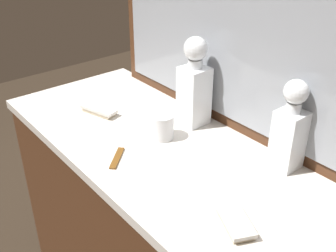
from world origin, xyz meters
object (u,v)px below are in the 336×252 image
at_px(crystal_tumbler_front, 162,128).
at_px(silver_brush_rear, 235,221).
at_px(crystal_decanter_left, 194,90).
at_px(silver_brush_far_left, 99,110).
at_px(tortoiseshell_comb, 117,158).
at_px(crystal_decanter_right, 289,134).

bearing_deg(crystal_tumbler_front, silver_brush_rear, -15.57).
height_order(crystal_decanter_left, silver_brush_far_left, crystal_decanter_left).
relative_size(silver_brush_far_left, tortoiseshell_comb, 1.56).
bearing_deg(silver_brush_far_left, crystal_tumbler_front, 14.68).
relative_size(crystal_decanter_right, silver_brush_far_left, 1.83).
relative_size(crystal_decanter_left, silver_brush_far_left, 2.06).
bearing_deg(crystal_decanter_right, silver_brush_far_left, -158.47).
xyz_separation_m(crystal_decanter_left, tortoiseshell_comb, (0.03, -0.34, -0.12)).
height_order(crystal_tumbler_front, silver_brush_far_left, crystal_tumbler_front).
distance_m(crystal_tumbler_front, silver_brush_far_left, 0.29).
relative_size(crystal_decanter_left, crystal_tumbler_front, 3.72).
distance_m(crystal_decanter_right, silver_brush_far_left, 0.70).
bearing_deg(silver_brush_far_left, tortoiseshell_comb, -20.93).
height_order(crystal_decanter_right, silver_brush_far_left, crystal_decanter_right).
xyz_separation_m(crystal_decanter_left, silver_brush_far_left, (-0.27, -0.23, -0.11)).
relative_size(crystal_decanter_left, crystal_decanter_right, 1.13).
height_order(crystal_decanter_right, crystal_tumbler_front, crystal_decanter_right).
bearing_deg(silver_brush_far_left, silver_brush_rear, -3.83).
distance_m(crystal_decanter_right, silver_brush_rear, 0.33).
bearing_deg(tortoiseshell_comb, crystal_tumbler_front, 93.94).
distance_m(crystal_decanter_left, crystal_decanter_right, 0.37).
height_order(crystal_decanter_left, crystal_decanter_right, crystal_decanter_left).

